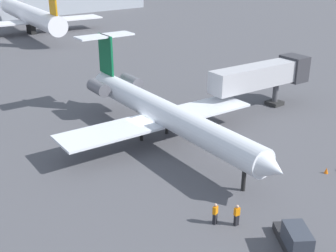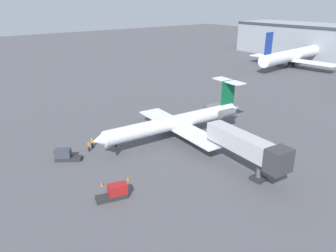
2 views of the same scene
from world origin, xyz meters
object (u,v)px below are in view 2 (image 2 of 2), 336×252
at_px(regional_jet, 179,121).
at_px(baggage_tug_lead, 65,155).
at_px(ground_crew_loader, 89,146).
at_px(traffic_cone_near, 102,184).
at_px(parked_airliner_west_end, 292,55).
at_px(ground_crew_marshaller, 92,143).
at_px(traffic_cone_mid, 128,178).
at_px(jet_bridge, 250,147).
at_px(baggage_tug_trailing, 115,192).

height_order(regional_jet, baggage_tug_lead, regional_jet).
relative_size(ground_crew_loader, baggage_tug_lead, 0.41).
relative_size(traffic_cone_near, parked_airliner_west_end, 0.01).
bearing_deg(baggage_tug_lead, traffic_cone_near, 5.70).
relative_size(ground_crew_marshaller, baggage_tug_lead, 0.41).
xyz_separation_m(ground_crew_loader, traffic_cone_mid, (12.02, 0.30, -0.58)).
height_order(jet_bridge, ground_crew_marshaller, jet_bridge).
bearing_deg(traffic_cone_mid, traffic_cone_near, -103.83).
bearing_deg(ground_crew_marshaller, jet_bridge, 31.87).
xyz_separation_m(ground_crew_loader, parked_airliner_west_end, (-20.63, 88.87, 3.53)).
height_order(jet_bridge, traffic_cone_near, jet_bridge).
bearing_deg(baggage_tug_lead, regional_jet, 78.28).
bearing_deg(traffic_cone_mid, baggage_tug_trailing, -51.58).
xyz_separation_m(traffic_cone_near, traffic_cone_mid, (0.89, 3.60, 0.00)).
bearing_deg(jet_bridge, ground_crew_loader, -144.79).
distance_m(baggage_tug_trailing, traffic_cone_near, 3.78).
bearing_deg(baggage_tug_trailing, parked_airliner_west_end, 111.06).
relative_size(regional_jet, ground_crew_marshaller, 18.33).
bearing_deg(baggage_tug_lead, parked_airliner_west_end, 102.97).
distance_m(regional_jet, parked_airliner_west_end, 77.84).
bearing_deg(regional_jet, parked_airliner_west_end, 109.17).
bearing_deg(ground_crew_loader, traffic_cone_near, -16.51).
distance_m(regional_jet, ground_crew_marshaller, 15.66).
bearing_deg(regional_jet, baggage_tug_trailing, -61.94).
xyz_separation_m(jet_bridge, traffic_cone_near, (-10.00, -18.21, -4.01)).
height_order(ground_crew_marshaller, ground_crew_loader, same).
distance_m(jet_bridge, traffic_cone_near, 21.16).
xyz_separation_m(jet_bridge, traffic_cone_mid, (-9.11, -14.62, -4.01)).
height_order(jet_bridge, traffic_cone_mid, jet_bridge).
relative_size(ground_crew_marshaller, ground_crew_loader, 1.00).
xyz_separation_m(jet_bridge, baggage_tug_trailing, (-6.26, -18.21, -3.45)).
height_order(jet_bridge, baggage_tug_lead, jet_bridge).
relative_size(regional_jet, baggage_tug_trailing, 7.33).
distance_m(baggage_tug_lead, parked_airliner_west_end, 95.71).
height_order(regional_jet, ground_crew_loader, regional_jet).
xyz_separation_m(baggage_tug_lead, baggage_tug_trailing, (14.02, 1.03, 0.00)).
relative_size(baggage_tug_lead, baggage_tug_trailing, 0.97).
relative_size(ground_crew_loader, traffic_cone_near, 3.07).
bearing_deg(jet_bridge, traffic_cone_mid, -121.94).
bearing_deg(regional_jet, ground_crew_marshaller, -112.86).
bearing_deg(jet_bridge, traffic_cone_near, -118.77).
height_order(baggage_tug_lead, parked_airliner_west_end, parked_airliner_west_end).
distance_m(jet_bridge, ground_crew_loader, 26.09).
distance_m(baggage_tug_lead, traffic_cone_mid, 12.11).
xyz_separation_m(traffic_cone_mid, parked_airliner_west_end, (-32.65, 88.57, 4.11)).
distance_m(ground_crew_marshaller, baggage_tug_trailing, 16.54).
xyz_separation_m(jet_bridge, baggage_tug_lead, (-20.29, -19.24, -3.45)).
bearing_deg(parked_airliner_west_end, baggage_tug_lead, -77.03).
relative_size(baggage_tug_lead, parked_airliner_west_end, 0.11).
distance_m(ground_crew_marshaller, ground_crew_loader, 1.54).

